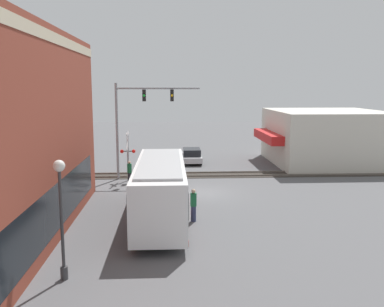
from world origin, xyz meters
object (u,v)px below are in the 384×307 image
Objects in this scene: pedestrian_near_bus at (193,205)px; crossing_signal at (128,151)px; city_bus at (160,188)px; streetlamp at (61,209)px; parked_car_silver at (192,156)px; pedestrian_at_crossing at (130,172)px.

crossing_signal is at bearing 23.18° from pedestrian_near_bus.
pedestrian_near_bus is (-0.18, -1.77, -0.90)m from city_bus.
streetlamp reaches higher than parked_car_silver.
city_bus reaches higher than pedestrian_at_crossing.
crossing_signal reaches higher than pedestrian_at_crossing.
parked_car_silver is at bearing -2.64° from pedestrian_near_bus.
pedestrian_at_crossing is at bearing -169.28° from crossing_signal.
streetlamp is (-6.95, 3.50, 0.93)m from city_bus.
pedestrian_near_bus is at bearing -95.91° from city_bus.
pedestrian_near_bus reaches higher than parked_car_silver.
streetlamp is (-17.21, 0.80, 0.45)m from crossing_signal.
parked_car_silver is (17.84, -2.60, -1.17)m from city_bus.
streetlamp is at bearing 142.06° from pedestrian_near_bus.
city_bus is 9.68m from pedestrian_at_crossing.
streetlamp is 2.56× the size of pedestrian_near_bus.
city_bus is 2.42× the size of parked_car_silver.
crossing_signal is at bearing 14.75° from city_bus.
streetlamp reaches higher than city_bus.
crossing_signal is 2.12× the size of pedestrian_near_bus.
pedestrian_near_bus is (-9.48, -4.29, 0.05)m from pedestrian_at_crossing.
parked_car_silver is at bearing -30.91° from pedestrian_at_crossing.
pedestrian_near_bus is (-18.03, 0.83, 0.27)m from parked_car_silver.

